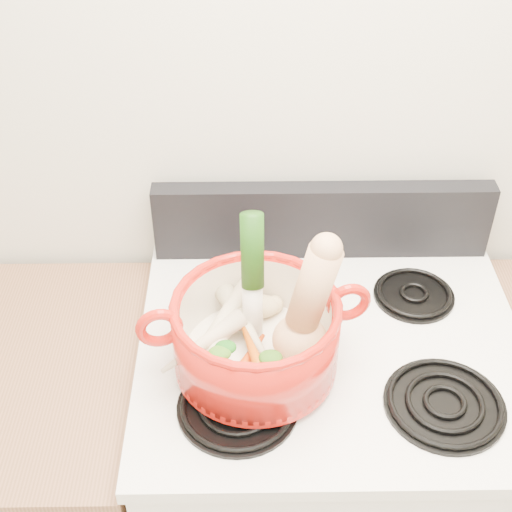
{
  "coord_description": "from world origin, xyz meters",
  "views": [
    {
      "loc": [
        -0.17,
        0.4,
        1.99
      ],
      "look_at": [
        -0.16,
        1.32,
        1.25
      ],
      "focal_mm": 50.0,
      "sensor_mm": 36.0,
      "label": 1
    }
  ],
  "objects_px": {
    "leek": "(252,277)",
    "stove_body": "(319,484)",
    "dutch_oven": "(256,335)",
    "squash": "(302,306)"
  },
  "relations": [
    {
      "from": "stove_body",
      "to": "dutch_oven",
      "type": "distance_m",
      "value": 0.61
    },
    {
      "from": "leek",
      "to": "stove_body",
      "type": "bearing_deg",
      "value": -0.28
    },
    {
      "from": "stove_body",
      "to": "dutch_oven",
      "type": "xyz_separation_m",
      "value": [
        -0.16,
        -0.06,
        0.58
      ]
    },
    {
      "from": "squash",
      "to": "dutch_oven",
      "type": "bearing_deg",
      "value": 178.45
    },
    {
      "from": "squash",
      "to": "leek",
      "type": "bearing_deg",
      "value": 149.13
    },
    {
      "from": "leek",
      "to": "dutch_oven",
      "type": "bearing_deg",
      "value": -87.95
    },
    {
      "from": "leek",
      "to": "squash",
      "type": "bearing_deg",
      "value": -42.47
    },
    {
      "from": "stove_body",
      "to": "dutch_oven",
      "type": "height_order",
      "value": "dutch_oven"
    },
    {
      "from": "stove_body",
      "to": "squash",
      "type": "relative_size",
      "value": 3.52
    },
    {
      "from": "stove_body",
      "to": "dutch_oven",
      "type": "bearing_deg",
      "value": -157.3
    }
  ]
}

